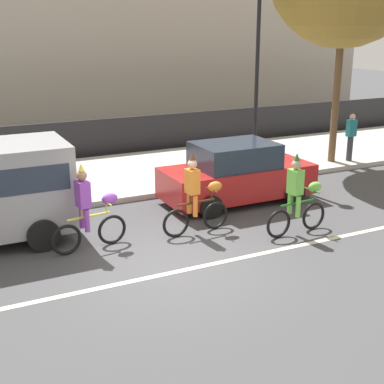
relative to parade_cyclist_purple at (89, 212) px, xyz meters
name	(u,v)px	position (x,y,z in m)	size (l,w,h in m)	color
ground_plane	(170,261)	(1.27, -1.34, -0.84)	(80.00, 80.00, 0.00)	#424244
road_centre_line	(181,271)	(1.27, -1.84, -0.84)	(36.00, 0.14, 0.01)	beige
sidewalk_curb	(84,179)	(1.27, 5.16, -0.77)	(60.00, 5.00, 0.15)	#ADAAA3
fence_line	(61,142)	(1.27, 8.06, -0.14)	(40.00, 0.08, 1.40)	black
building_backdrop	(83,52)	(4.53, 16.66, 2.52)	(28.00, 8.00, 6.72)	#B2A899
parade_cyclist_purple	(89,212)	(0.00, 0.00, 0.00)	(1.71, 0.52, 1.92)	black
parade_cyclist_orange	(197,198)	(2.46, -0.16, 0.00)	(1.72, 0.50, 1.92)	black
parade_cyclist_lime	(298,199)	(4.52, -1.21, 0.00)	(1.72, 0.50, 1.92)	black
parked_car_red	(236,174)	(4.46, 1.43, -0.06)	(4.10, 1.92, 1.64)	#AD1E1E
street_lamp_post	(258,47)	(6.34, 3.49, 3.15)	(0.36, 0.36, 5.86)	black
pedestrian_onlooker	(351,136)	(10.05, 3.21, 0.17)	(0.32, 0.20, 1.62)	#33333D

